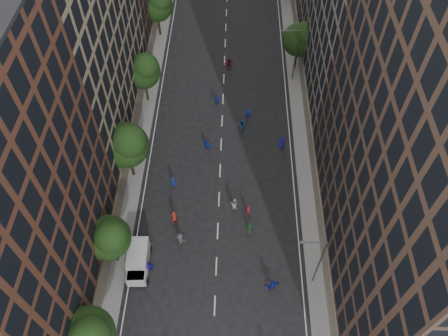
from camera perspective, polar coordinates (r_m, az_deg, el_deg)
name	(u,v)px	position (r m, az deg, el deg)	size (l,w,h in m)	color
ground	(223,101)	(65.89, -0.15, 8.72)	(240.00, 240.00, 0.00)	black
sidewalk_left	(149,67)	(72.67, -9.72, 12.92)	(4.00, 105.00, 0.15)	slate
sidewalk_right	(299,69)	(72.20, 9.83, 12.59)	(4.00, 105.00, 0.15)	slate
bldg_left_b	(52,19)	(55.16, -21.53, 17.67)	(14.00, 26.00, 34.00)	#8D7A5C
bldg_right_a	(448,160)	(39.74, 27.20, 0.97)	(14.00, 30.00, 36.00)	#493227
tree_left_0	(87,336)	(43.12, -17.43, -20.17)	(5.20, 5.20, 8.83)	black
tree_left_1	(109,237)	(47.10, -14.78, -8.75)	(4.80, 4.80, 8.21)	black
tree_left_2	(127,144)	(53.00, -12.58, 3.07)	(5.60, 5.60, 9.45)	black
tree_left_3	(144,70)	(63.11, -10.46, 12.48)	(5.00, 5.00, 8.58)	black
tree_left_4	(157,3)	(75.69, -8.72, 20.50)	(5.40, 5.40, 9.08)	black
tree_right_a	(300,38)	(69.02, 9.93, 16.33)	(5.00, 5.00, 8.39)	black
streetlamp_near	(318,261)	(45.82, 12.17, -11.74)	(2.64, 0.22, 9.06)	#595B60
streetlamp_far	(294,53)	(66.89, 9.18, 14.62)	(2.64, 0.22, 9.06)	#595B60
cargo_van	(138,261)	(49.92, -11.15, -11.80)	(2.49, 5.00, 2.62)	#B8B7B9
skater_4	(150,267)	(49.86, -9.67, -12.59)	(1.12, 0.47, 1.92)	#151190
skater_5	(272,286)	(48.65, 6.30, -15.04)	(1.66, 0.53, 1.79)	#121992
skater_6	(174,217)	(52.55, -6.52, -6.35)	(0.89, 0.58, 1.83)	maroon
skater_7	(248,211)	(52.79, 3.16, -5.60)	(0.63, 0.41, 1.73)	maroon
skater_8	(234,204)	(53.11, 1.35, -4.75)	(0.93, 0.72, 1.91)	silver
skater_9	(180,239)	(50.97, -5.71, -9.24)	(1.20, 0.69, 1.85)	#3D3E42
skater_10	(249,228)	(51.69, 3.35, -7.78)	(0.94, 0.39, 1.60)	#206D2A
skater_11	(207,146)	(58.86, -2.19, 2.95)	(1.57, 0.50, 1.69)	#1634BA
skater_12	(282,143)	(59.54, 7.54, 3.29)	(0.91, 0.59, 1.87)	#1914A2
skater_13	(173,183)	(55.29, -6.68, -1.91)	(0.69, 0.45, 1.89)	#1425A3
skater_14	(241,126)	(61.19, 2.30, 5.57)	(0.90, 0.70, 1.86)	blue
skater_15	(247,115)	(62.85, 3.04, 6.97)	(1.05, 0.60, 1.62)	#141BA6
skater_16	(217,100)	(64.71, -0.89, 8.83)	(1.07, 0.45, 1.83)	#1628B3
skater_17	(229,64)	(70.93, 0.63, 13.48)	(1.71, 0.54, 1.84)	maroon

